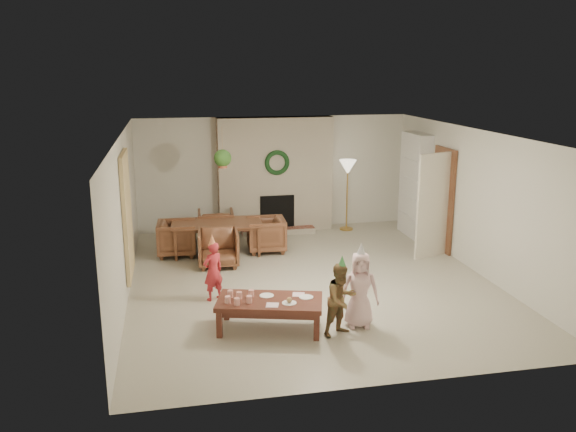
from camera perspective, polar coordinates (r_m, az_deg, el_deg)
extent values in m
plane|color=#B7B29E|center=(10.14, 2.12, -6.23)|extent=(7.00, 7.00, 0.00)
plane|color=white|center=(9.56, 2.26, 7.96)|extent=(7.00, 7.00, 0.00)
plane|color=silver|center=(13.13, -1.39, 4.18)|extent=(7.00, 0.00, 7.00)
plane|color=silver|center=(6.57, 9.39, -6.40)|extent=(7.00, 0.00, 7.00)
plane|color=silver|center=(9.54, -15.61, -0.20)|extent=(0.00, 7.00, 7.00)
plane|color=silver|center=(10.86, 17.77, 1.36)|extent=(0.00, 7.00, 7.00)
cube|color=#562516|center=(12.93, -1.24, 4.02)|extent=(2.50, 0.40, 2.50)
cube|color=maroon|center=(12.87, -0.93, -1.47)|extent=(1.60, 0.30, 0.12)
cube|color=black|center=(12.93, -1.08, 0.39)|extent=(0.75, 0.12, 0.75)
torus|color=#15391A|center=(12.66, -1.06, 5.18)|extent=(0.54, 0.10, 0.54)
cylinder|color=gold|center=(13.28, 5.65, -1.23)|extent=(0.29, 0.29, 0.03)
cylinder|color=gold|center=(13.11, 5.73, 1.80)|extent=(0.03, 0.03, 1.42)
cone|color=beige|center=(12.98, 5.80, 4.73)|extent=(0.38, 0.38, 0.31)
cube|color=white|center=(12.84, 12.17, 2.94)|extent=(0.30, 1.00, 2.20)
cube|color=white|center=(12.97, 11.94, 0.13)|extent=(0.30, 0.92, 0.03)
cube|color=white|center=(12.88, 12.03, 1.85)|extent=(0.30, 0.92, 0.03)
cube|color=white|center=(12.80, 12.12, 3.60)|extent=(0.30, 0.92, 0.03)
cube|color=white|center=(12.73, 12.22, 5.37)|extent=(0.30, 0.92, 0.03)
cube|color=maroon|center=(12.79, 12.15, 0.57)|extent=(0.20, 0.40, 0.24)
cube|color=#286892|center=(12.89, 11.90, 2.50)|extent=(0.20, 0.44, 0.24)
cube|color=#AB8E24|center=(12.68, 12.25, 4.09)|extent=(0.20, 0.36, 0.22)
cube|color=brown|center=(11.93, 14.76, 1.55)|extent=(0.05, 0.86, 2.04)
cube|color=beige|center=(11.43, 13.87, 0.97)|extent=(0.77, 0.32, 2.00)
cube|color=beige|center=(9.73, -15.30, 0.10)|extent=(0.06, 1.20, 2.00)
imported|color=brown|center=(11.56, -6.87, -2.13)|extent=(1.79, 1.06, 0.61)
imported|color=brown|center=(10.82, -6.75, -3.10)|extent=(0.76, 0.78, 0.68)
imported|color=brown|center=(12.29, -6.98, -0.99)|extent=(0.76, 0.78, 0.68)
imported|color=brown|center=(11.56, -10.67, -2.11)|extent=(0.78, 0.76, 0.68)
imported|color=brown|center=(11.61, -2.15, -1.80)|extent=(0.78, 0.76, 0.68)
cylinder|color=tan|center=(10.86, -6.38, 6.78)|extent=(0.01, 0.01, 0.70)
cylinder|color=#A25034|center=(10.91, -6.32, 4.96)|extent=(0.16, 0.16, 0.12)
sphere|color=#254F1A|center=(10.89, -6.34, 5.58)|extent=(0.32, 0.32, 0.32)
cube|color=#57281D|center=(8.18, -1.78, -8.29)|extent=(1.58, 1.07, 0.07)
cube|color=#57281D|center=(8.21, -1.78, -8.79)|extent=(1.44, 0.93, 0.09)
cube|color=#57281D|center=(8.09, -6.65, -10.37)|extent=(0.09, 0.09, 0.38)
cube|color=#57281D|center=(7.97, 2.78, -10.68)|extent=(0.09, 0.09, 0.38)
cube|color=#57281D|center=(8.62, -5.95, -8.76)|extent=(0.09, 0.09, 0.38)
cube|color=#57281D|center=(8.50, 2.85, -9.02)|extent=(0.09, 0.09, 0.38)
cylinder|color=white|center=(8.07, -5.85, -8.06)|extent=(0.09, 0.09, 0.10)
cylinder|color=white|center=(8.27, -5.60, -7.49)|extent=(0.09, 0.09, 0.10)
cylinder|color=white|center=(8.00, -4.97, -8.25)|extent=(0.09, 0.09, 0.10)
cylinder|color=white|center=(8.20, -4.74, -7.66)|extent=(0.09, 0.09, 0.10)
cylinder|color=white|center=(8.06, -3.78, -8.05)|extent=(0.09, 0.09, 0.10)
cylinder|color=white|center=(8.26, -3.58, -7.47)|extent=(0.09, 0.09, 0.10)
cylinder|color=white|center=(8.29, -2.08, -7.69)|extent=(0.24, 0.24, 0.01)
cylinder|color=white|center=(8.04, 0.12, -8.40)|extent=(0.24, 0.24, 0.01)
cylinder|color=white|center=(8.24, 1.77, -7.85)|extent=(0.24, 0.24, 0.01)
sphere|color=tan|center=(8.03, 0.12, -8.12)|extent=(0.09, 0.09, 0.08)
cube|color=#FFBBD7|center=(7.98, -1.52, -8.61)|extent=(0.20, 0.20, 0.01)
cube|color=#FFBBD7|center=(8.33, 1.02, -7.61)|extent=(0.20, 0.20, 0.01)
imported|color=red|center=(9.23, -7.26, -5.33)|extent=(0.41, 0.36, 0.94)
cone|color=#E9C34D|center=(9.08, -7.36, -2.30)|extent=(0.15, 0.15, 0.18)
imported|color=brown|center=(8.04, 5.17, -8.05)|extent=(0.60, 0.55, 1.01)
cone|color=#46A452|center=(7.85, 5.26, -4.39)|extent=(0.13, 0.13, 0.16)
imported|color=beige|center=(8.29, 6.96, -7.10)|extent=(0.58, 0.43, 1.08)
cone|color=silver|center=(8.10, 7.09, -3.24)|extent=(0.18, 0.18, 0.19)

